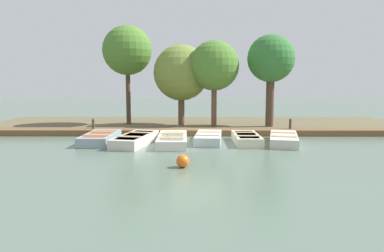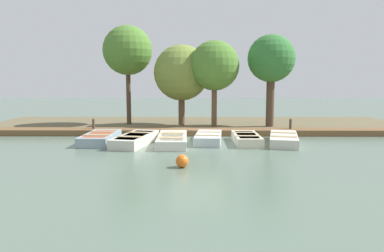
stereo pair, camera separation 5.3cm
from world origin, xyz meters
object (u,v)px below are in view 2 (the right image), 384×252
(rowboat_0, at_px, (100,138))
(park_tree_left, at_px, (181,73))
(park_tree_far_left, at_px, (128,51))
(rowboat_2, at_px, (172,140))
(rowboat_1, at_px, (135,139))
(rowboat_5, at_px, (284,139))
(rowboat_4, at_px, (246,139))
(buoy, at_px, (182,161))
(park_tree_center, at_px, (214,66))
(mooring_post_far, at_px, (290,126))
(mooring_post_near, at_px, (94,126))
(park_tree_right, at_px, (271,60))
(rowboat_3, at_px, (208,138))

(rowboat_0, bearing_deg, park_tree_left, 148.18)
(park_tree_far_left, bearing_deg, rowboat_2, 25.16)
(rowboat_1, distance_m, rowboat_5, 6.27)
(park_tree_far_left, bearing_deg, rowboat_5, 52.27)
(rowboat_2, bearing_deg, rowboat_5, 91.98)
(rowboat_4, height_order, buoy, rowboat_4)
(rowboat_0, distance_m, park_tree_far_left, 7.03)
(park_tree_center, bearing_deg, buoy, -9.14)
(rowboat_1, height_order, mooring_post_far, mooring_post_far)
(rowboat_4, bearing_deg, rowboat_2, -84.58)
(rowboat_2, distance_m, park_tree_left, 6.29)
(rowboat_2, relative_size, rowboat_5, 1.03)
(buoy, bearing_deg, rowboat_0, -141.27)
(buoy, relative_size, park_tree_far_left, 0.07)
(rowboat_2, height_order, rowboat_4, rowboat_4)
(mooring_post_near, relative_size, mooring_post_far, 1.00)
(rowboat_2, bearing_deg, park_tree_center, 156.11)
(park_tree_left, bearing_deg, rowboat_2, -1.97)
(rowboat_0, height_order, mooring_post_far, mooring_post_far)
(park_tree_center, bearing_deg, park_tree_right, 95.46)
(rowboat_2, bearing_deg, rowboat_0, -99.20)
(park_tree_center, bearing_deg, rowboat_3, -6.19)
(park_tree_far_left, bearing_deg, mooring_post_far, 69.01)
(rowboat_1, distance_m, park_tree_right, 9.03)
(rowboat_3, height_order, park_tree_center, park_tree_center)
(rowboat_0, xyz_separation_m, rowboat_1, (0.43, 1.57, 0.01))
(rowboat_3, height_order, mooring_post_far, mooring_post_far)
(park_tree_right, bearing_deg, rowboat_0, -60.65)
(rowboat_2, xyz_separation_m, mooring_post_near, (-2.87, -4.06, 0.20))
(buoy, bearing_deg, rowboat_2, -172.40)
(buoy, distance_m, park_tree_far_left, 11.60)
(rowboat_4, bearing_deg, rowboat_1, -86.48)
(rowboat_2, relative_size, mooring_post_near, 4.17)
(rowboat_0, height_order, mooring_post_near, mooring_post_near)
(rowboat_0, height_order, buoy, rowboat_0)
(rowboat_2, bearing_deg, mooring_post_far, 115.72)
(rowboat_1, bearing_deg, park_tree_right, 138.39)
(rowboat_4, relative_size, park_tree_left, 0.57)
(mooring_post_far, bearing_deg, park_tree_center, -117.21)
(rowboat_2, distance_m, park_tree_far_left, 7.93)
(rowboat_5, height_order, buoy, buoy)
(mooring_post_near, distance_m, buoy, 8.40)
(rowboat_2, height_order, park_tree_far_left, park_tree_far_left)
(rowboat_0, distance_m, rowboat_4, 6.26)
(rowboat_3, bearing_deg, mooring_post_far, 124.73)
(mooring_post_near, height_order, park_tree_left, park_tree_left)
(rowboat_2, height_order, rowboat_3, same)
(rowboat_3, distance_m, park_tree_far_left, 8.22)
(rowboat_4, relative_size, rowboat_5, 0.82)
(buoy, bearing_deg, rowboat_5, 136.68)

